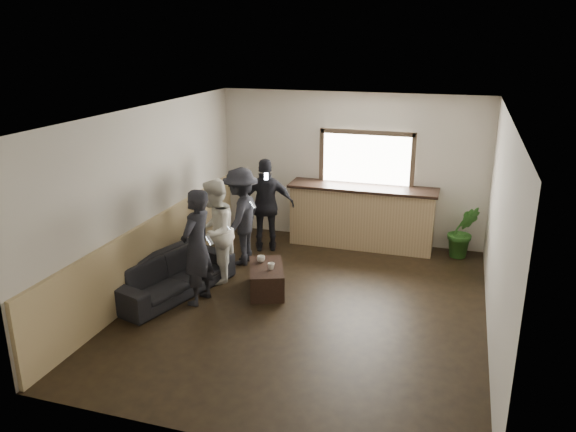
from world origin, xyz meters
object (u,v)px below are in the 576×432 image
(person_a, at_px, (197,247))
(person_d, at_px, (267,205))
(potted_plant, at_px, (463,231))
(cup_b, at_px, (271,266))
(cup_a, at_px, (261,259))
(sofa, at_px, (172,275))
(bar_counter, at_px, (362,213))
(coffee_table, at_px, (266,279))
(person_c, at_px, (241,216))
(person_b, at_px, (215,232))

(person_a, relative_size, person_d, 1.01)
(potted_plant, bearing_deg, person_d, -168.61)
(person_a, bearing_deg, cup_b, 127.46)
(cup_a, bearing_deg, person_d, 106.16)
(cup_b, bearing_deg, sofa, -163.53)
(bar_counter, xyz_separation_m, person_a, (-1.86, -3.03, 0.22))
(coffee_table, xyz_separation_m, cup_b, (0.11, -0.07, 0.25))
(coffee_table, distance_m, potted_plant, 3.70)
(cup_b, height_order, potted_plant, potted_plant)
(coffee_table, height_order, person_a, person_a)
(person_c, bearing_deg, sofa, -20.20)
(bar_counter, bearing_deg, cup_a, -117.67)
(cup_a, bearing_deg, cup_b, -42.37)
(bar_counter, distance_m, coffee_table, 2.64)
(coffee_table, bearing_deg, bar_counter, 66.60)
(person_a, bearing_deg, bar_counter, 154.45)
(cup_b, xyz_separation_m, person_a, (-0.93, -0.57, 0.41))
(bar_counter, distance_m, person_d, 1.78)
(person_c, bearing_deg, person_d, 164.59)
(person_b, bearing_deg, coffee_table, 74.72)
(coffee_table, relative_size, person_b, 0.54)
(bar_counter, height_order, coffee_table, bar_counter)
(cup_a, bearing_deg, coffee_table, -47.58)
(coffee_table, bearing_deg, person_c, 129.63)
(person_a, bearing_deg, potted_plant, 135.13)
(sofa, xyz_separation_m, person_a, (0.52, -0.14, 0.56))
(cup_b, height_order, person_b, person_b)
(sofa, height_order, coffee_table, sofa)
(person_b, bearing_deg, cup_a, 84.87)
(potted_plant, bearing_deg, bar_counter, 178.55)
(cup_b, bearing_deg, person_c, 131.16)
(potted_plant, relative_size, person_a, 0.56)
(sofa, distance_m, cup_b, 1.52)
(sofa, height_order, person_c, person_c)
(cup_a, xyz_separation_m, cup_b, (0.25, -0.22, -0.00))
(cup_a, height_order, person_d, person_d)
(cup_a, relative_size, person_b, 0.07)
(bar_counter, bearing_deg, cup_b, -110.66)
(cup_a, distance_m, person_d, 1.62)
(potted_plant, bearing_deg, sofa, -145.80)
(cup_b, bearing_deg, bar_counter, 69.34)
(bar_counter, bearing_deg, person_d, -155.48)
(person_a, distance_m, person_d, 2.31)
(person_d, bearing_deg, person_c, 53.38)
(bar_counter, height_order, person_d, bar_counter)
(sofa, relative_size, person_c, 1.22)
(bar_counter, bearing_deg, person_c, -141.54)
(cup_a, distance_m, person_c, 1.09)
(sofa, relative_size, coffee_table, 2.25)
(sofa, bearing_deg, person_c, -4.15)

